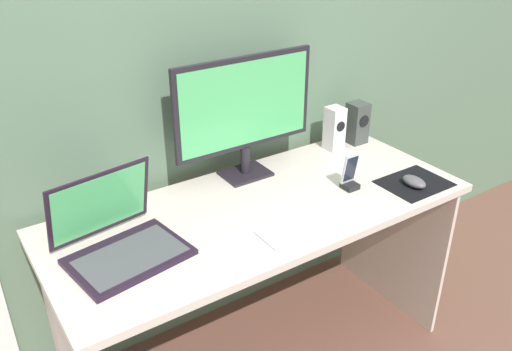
% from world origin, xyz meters
% --- Properties ---
extents(wall_back, '(6.00, 0.04, 2.50)m').
position_xyz_m(wall_back, '(0.00, 0.38, 1.25)').
color(wall_back, '#58735A').
rests_on(wall_back, ground_plane).
extents(desk, '(1.50, 0.63, 0.73)m').
position_xyz_m(desk, '(0.00, 0.00, 0.59)').
color(desk, beige).
rests_on(desk, ground_plane).
extents(monitor, '(0.57, 0.14, 0.47)m').
position_xyz_m(monitor, '(0.08, 0.23, 1.00)').
color(monitor, black).
rests_on(monitor, desk).
extents(speaker_right, '(0.08, 0.08, 0.18)m').
position_xyz_m(speaker_right, '(0.66, 0.22, 0.82)').
color(speaker_right, '#3B413D').
rests_on(speaker_right, desk).
extents(speaker_near_monitor, '(0.07, 0.08, 0.19)m').
position_xyz_m(speaker_near_monitor, '(0.53, 0.22, 0.83)').
color(speaker_near_monitor, white).
rests_on(speaker_near_monitor, desk).
extents(laptop, '(0.38, 0.35, 0.24)m').
position_xyz_m(laptop, '(-0.51, 0.01, 0.78)').
color(laptop, black).
rests_on(laptop, desk).
extents(keyboard_external, '(0.43, 0.13, 0.01)m').
position_xyz_m(keyboard_external, '(0.10, -0.19, 0.74)').
color(keyboard_external, white).
rests_on(keyboard_external, desk).
extents(mousepad, '(0.25, 0.20, 0.00)m').
position_xyz_m(mousepad, '(0.58, -0.18, 0.73)').
color(mousepad, black).
rests_on(mousepad, desk).
extents(mouse, '(0.06, 0.10, 0.04)m').
position_xyz_m(mouse, '(0.55, -0.20, 0.75)').
color(mouse, '#544E55').
rests_on(mouse, mousepad).
extents(phone_in_dock, '(0.06, 0.05, 0.14)m').
position_xyz_m(phone_in_dock, '(0.35, -0.07, 0.78)').
color(phone_in_dock, black).
rests_on(phone_in_dock, desk).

